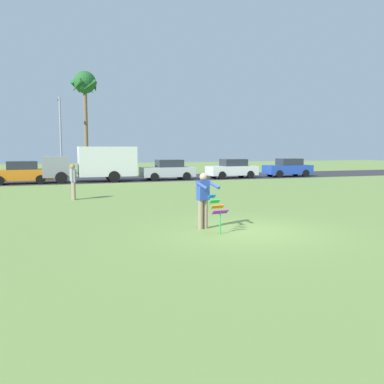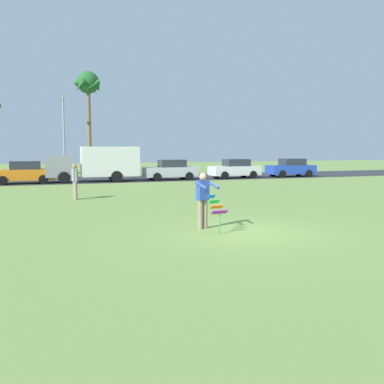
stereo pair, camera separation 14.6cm
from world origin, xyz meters
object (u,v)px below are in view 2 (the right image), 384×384
at_px(parked_car_silver, 171,170).
at_px(parked_car_white, 235,169).
at_px(kite_held, 217,208).
at_px(streetlight_pole, 64,131).
at_px(parked_car_orange, 24,173).
at_px(parked_car_blue, 291,168).
at_px(parked_truck_grey_van, 99,163).
at_px(person_kite_flyer, 203,198).
at_px(palm_tree_right_near, 88,87).
at_px(person_walker_near, 75,181).

relative_size(parked_car_silver, parked_car_white, 0.99).
relative_size(kite_held, streetlight_pole, 0.16).
bearing_deg(parked_car_orange, parked_car_blue, -0.01).
xyz_separation_m(parked_truck_grey_van, parked_car_silver, (5.58, -0.00, -0.64)).
distance_m(kite_held, streetlight_pole, 28.04).
bearing_deg(streetlight_pole, parked_truck_grey_van, -73.74).
bearing_deg(parked_truck_grey_van, parked_car_blue, -0.00).
xyz_separation_m(parked_truck_grey_van, parked_car_white, (11.18, 0.00, -0.64)).
distance_m(parked_car_orange, parked_car_blue, 21.84).
relative_size(parked_car_orange, parked_car_silver, 1.01).
xyz_separation_m(parked_car_silver, parked_car_white, (5.61, 0.00, 0.00)).
bearing_deg(parked_car_blue, streetlight_pole, 158.59).
distance_m(parked_car_white, streetlight_pole, 15.56).
bearing_deg(kite_held, person_kite_flyer, 102.16).
distance_m(parked_truck_grey_van, palm_tree_right_near, 12.05).
height_order(parked_car_silver, person_walker_near, person_walker_near).
bearing_deg(parked_car_white, kite_held, -116.54).
height_order(person_kite_flyer, palm_tree_right_near, palm_tree_right_near).
distance_m(person_kite_flyer, streetlight_pole, 27.28).
relative_size(kite_held, parked_truck_grey_van, 0.17).
xyz_separation_m(kite_held, parked_car_orange, (-6.26, 20.32, 0.03)).
bearing_deg(person_kite_flyer, parked_car_orange, 107.30).
bearing_deg(parked_truck_grey_van, parked_car_orange, 179.99).
relative_size(parked_car_orange, person_walker_near, 2.46).
bearing_deg(parked_car_orange, person_kite_flyer, -72.70).
bearing_deg(streetlight_pole, parked_car_white, -28.88).
distance_m(person_kite_flyer, parked_car_orange, 20.52).
height_order(palm_tree_right_near, person_walker_near, palm_tree_right_near).
xyz_separation_m(parked_truck_grey_van, palm_tree_right_near, (0.32, 9.89, 6.87)).
xyz_separation_m(parked_car_white, parked_car_blue, (5.43, -0.00, 0.00)).
bearing_deg(palm_tree_right_near, parked_car_silver, -62.00).
xyz_separation_m(parked_car_orange, parked_truck_grey_van, (5.23, -0.00, 0.64)).
distance_m(parked_car_orange, person_walker_near, 11.01).
bearing_deg(parked_car_orange, parked_car_white, -0.00).
height_order(parked_car_white, palm_tree_right_near, palm_tree_right_near).
relative_size(kite_held, person_walker_near, 0.65).
bearing_deg(person_walker_near, kite_held, -70.54).
bearing_deg(parked_car_white, parked_car_silver, -179.99).
bearing_deg(parked_car_orange, parked_truck_grey_van, -0.01).
bearing_deg(parked_truck_grey_van, kite_held, -87.09).
bearing_deg(streetlight_pole, person_walker_near, -90.78).
relative_size(parked_car_silver, parked_car_blue, 0.99).
bearing_deg(kite_held, parked_car_orange, 107.12).
height_order(parked_truck_grey_van, person_walker_near, parked_truck_grey_van).
height_order(streetlight_pole, person_walker_near, streetlight_pole).
xyz_separation_m(parked_truck_grey_van, person_walker_near, (-2.39, -10.64, -0.48)).
relative_size(streetlight_pole, person_walker_near, 4.05).
relative_size(kite_held, parked_car_silver, 0.27).
xyz_separation_m(kite_held, parked_truck_grey_van, (-1.03, 20.32, 0.66)).
relative_size(person_kite_flyer, parked_car_blue, 0.41).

